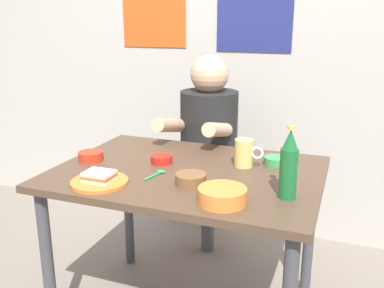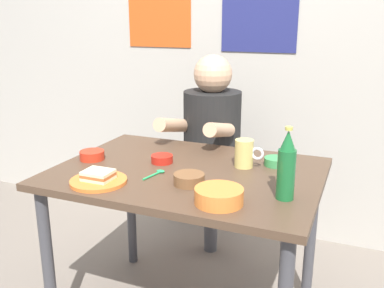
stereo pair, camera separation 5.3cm
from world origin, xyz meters
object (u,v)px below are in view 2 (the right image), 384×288
Objects in this scene: stool at (211,197)px; sandwich at (98,175)px; beer_mug at (245,153)px; beer_bottle at (286,167)px; soup_bowl_orange at (219,195)px; plate_orange at (99,181)px; dining_table at (188,190)px; person_seated at (211,128)px.

stool is 4.09× the size of sandwich.
beer_bottle is (0.23, -0.27, 0.06)m from beer_mug.
soup_bowl_orange is at bearing -147.38° from beer_bottle.
sandwich reaches higher than plate_orange.
beer_bottle is at bearing 10.12° from plate_orange.
beer_mug reaches higher than dining_table.
beer_bottle is (0.70, 0.12, 0.09)m from sandwich.
person_seated is 4.23× the size of soup_bowl_orange.
beer_bottle reaches higher than plate_orange.
stool is 1.00m from sandwich.
person_seated is at bearing -90.00° from stool.
sandwich is at bearing 179.48° from soup_bowl_orange.
beer_mug is at bearing 40.18° from plate_orange.
beer_mug is 0.36m from beer_bottle.
person_seated is (0.00, -0.01, 0.42)m from stool.
stool is at bearing 125.55° from beer_bottle.
dining_table is 6.47× the size of soup_bowl_orange.
beer_bottle is at bearing 10.12° from sandwich.
person_seated is 3.27× the size of plate_orange.
beer_bottle is (0.55, -0.77, 0.51)m from stool.
dining_table reaches higher than stool.
dining_table is 0.51m from beer_bottle.
beer_bottle is (0.44, -0.14, 0.21)m from dining_table.
plate_orange reaches higher than stool.
dining_table is 0.39m from sandwich.
beer_bottle is at bearing -54.06° from person_seated.
dining_table is 10.00× the size of sandwich.
soup_bowl_orange is at bearing -68.70° from stool.
beer_bottle reaches higher than stool.
person_seated reaches higher than beer_bottle.
soup_bowl_orange is (0.35, -0.90, 0.42)m from stool.
sandwich is (0.00, 0.00, 0.02)m from plate_orange.
person_seated is at bearing 123.83° from beer_mug.
sandwich is at bearing -99.13° from person_seated.
sandwich is at bearing -169.88° from beer_bottle.
plate_orange is (-0.26, -0.27, 0.10)m from dining_table.
soup_bowl_orange reaches higher than plate_orange.
sandwich is at bearing -99.02° from stool.
soup_bowl_orange is at bearing -0.52° from plate_orange.
beer_mug is (0.47, 0.40, 0.05)m from plate_orange.
plate_orange is at bearing -99.02° from stool.
beer_mug reaches higher than plate_orange.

